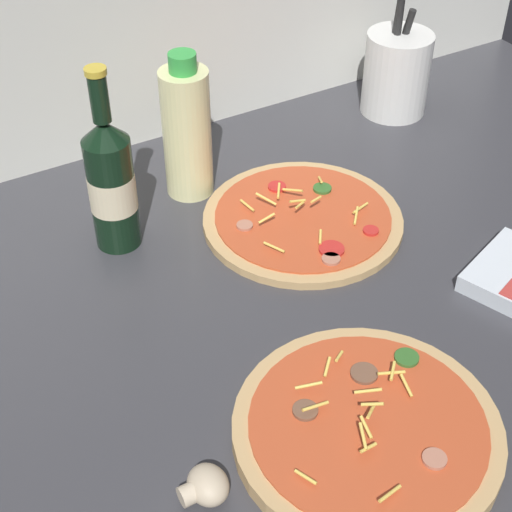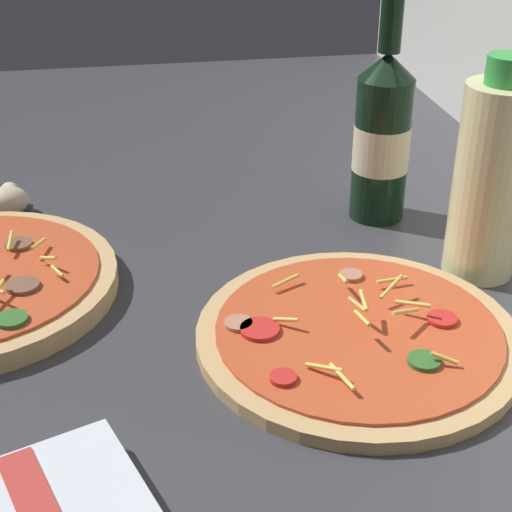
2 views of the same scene
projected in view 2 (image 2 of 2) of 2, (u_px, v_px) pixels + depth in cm
name	position (u px, v px, depth cm)	size (l,w,h in cm)	color
counter_slab	(187.00, 293.00, 77.58)	(160.00, 90.00, 2.50)	#38383D
pizza_far	(357.00, 335.00, 67.85)	(28.10, 28.10, 4.25)	tan
beer_bottle	(382.00, 135.00, 85.45)	(6.24, 6.24, 25.78)	black
oil_bottle	(490.00, 179.00, 74.27)	(6.95, 6.95, 21.77)	beige
mushroom_left	(8.00, 200.00, 89.89)	(4.95, 4.72, 3.30)	beige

